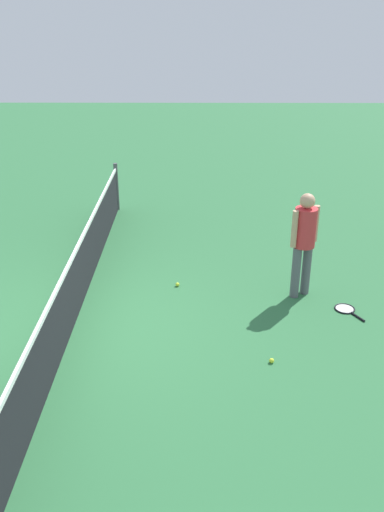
% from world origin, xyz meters
% --- Properties ---
extents(ground_plane, '(40.00, 40.00, 0.00)m').
position_xyz_m(ground_plane, '(0.00, 0.00, 0.00)').
color(ground_plane, '#2D6B3D').
extents(court_net, '(10.09, 0.09, 1.07)m').
position_xyz_m(court_net, '(0.00, 0.00, 0.50)').
color(court_net, '#4C4C51').
rests_on(court_net, ground_plane).
extents(player_near_side, '(0.47, 0.49, 1.70)m').
position_xyz_m(player_near_side, '(0.97, -3.44, 1.01)').
color(player_near_side, '#595960').
rests_on(player_near_side, ground_plane).
extents(tennis_racket_near_player, '(0.59, 0.43, 0.03)m').
position_xyz_m(tennis_racket_near_player, '(0.48, -4.07, 0.01)').
color(tennis_racket_near_player, black).
rests_on(tennis_racket_near_player, ground_plane).
extents(tennis_ball_near_player, '(0.07, 0.07, 0.07)m').
position_xyz_m(tennis_ball_near_player, '(-0.89, -2.77, 0.03)').
color(tennis_ball_near_player, '#C6E033').
rests_on(tennis_ball_near_player, ground_plane).
extents(tennis_ball_stray_left, '(0.07, 0.07, 0.07)m').
position_xyz_m(tennis_ball_stray_left, '(1.25, -1.48, 0.03)').
color(tennis_ball_stray_left, '#C6E033').
rests_on(tennis_ball_stray_left, ground_plane).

